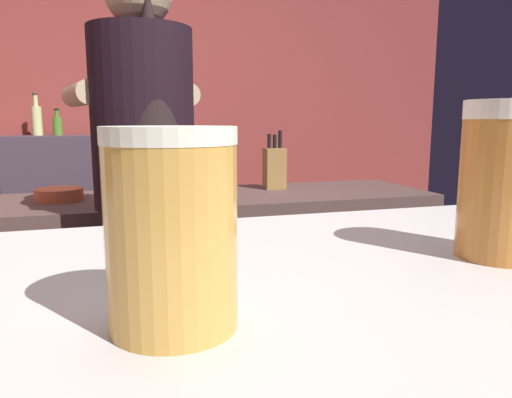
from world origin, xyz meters
The scene contains 12 objects.
wall_back centered at (0.00, 2.20, 1.35)m, with size 5.20×0.10×2.70m, color brown.
prep_counter centered at (0.35, 0.72, 0.44)m, with size 2.10×0.60×0.89m, color #4C3733.
back_shelf centered at (-0.20, 1.92, 0.56)m, with size 0.98×0.36×1.13m, color #3F3442.
bartender centered at (0.06, 0.26, 1.01)m, with size 0.48×0.54×1.74m.
knife_block centered at (0.72, 0.83, 0.99)m, with size 0.10×0.08×0.29m.
mixing_bowl centered at (-0.26, 0.74, 0.91)m, with size 0.19×0.19×0.05m, color #CA5836.
chefs_knife centered at (0.34, 0.67, 0.89)m, with size 0.24×0.03×0.01m, color silver.
pint_glass_near centered at (0.32, -1.04, 1.17)m, with size 0.08×0.08×0.15m.
pint_glass_far centered at (-0.01, -1.11, 1.16)m, with size 0.08×0.08×0.13m.
bottle_olive_oil centered at (0.06, 1.88, 1.22)m, with size 0.05×0.05×0.23m.
bottle_soy centered at (-0.37, 1.97, 1.19)m, with size 0.06×0.06×0.17m.
bottle_hot_sauce centered at (-0.50, 1.99, 1.23)m, with size 0.06×0.06×0.27m.
Camera 1 is at (-0.04, -1.40, 1.22)m, focal length 33.62 mm.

